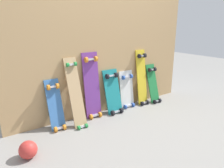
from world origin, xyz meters
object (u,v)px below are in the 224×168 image
(skateboard_teal, at_px, (113,94))
(skateboard_yellow, at_px, (142,80))
(rubber_ball, at_px, (28,150))
(skateboard_blue, at_px, (56,107))
(skateboard_natural, at_px, (76,96))
(skateboard_purple, at_px, (92,88))
(skateboard_white, at_px, (127,91))
(skateboard_green, at_px, (153,85))

(skateboard_teal, distance_m, skateboard_yellow, 0.57)
(skateboard_yellow, relative_size, rubber_ball, 5.27)
(skateboard_blue, bearing_deg, rubber_ball, -135.51)
(skateboard_teal, xyz_separation_m, rubber_ball, (-1.28, -0.43, -0.19))
(skateboard_natural, bearing_deg, skateboard_blue, 169.07)
(skateboard_blue, distance_m, skateboard_teal, 0.84)
(skateboard_purple, relative_size, skateboard_yellow, 1.03)
(skateboard_blue, distance_m, rubber_ball, 0.64)
(skateboard_natural, xyz_separation_m, skateboard_teal, (0.59, 0.05, -0.10))
(skateboard_blue, height_order, rubber_ball, skateboard_blue)
(skateboard_teal, height_order, skateboard_yellow, skateboard_yellow)
(skateboard_purple, bearing_deg, skateboard_white, 0.88)
(skateboard_natural, height_order, skateboard_purple, skateboard_purple)
(rubber_ball, bearing_deg, skateboard_white, 17.14)
(skateboard_green, bearing_deg, skateboard_natural, -178.32)
(skateboard_green, xyz_separation_m, rubber_ball, (-2.06, -0.42, -0.18))
(skateboard_blue, bearing_deg, skateboard_teal, 0.20)
(skateboard_teal, height_order, skateboard_white, skateboard_teal)
(skateboard_yellow, height_order, skateboard_green, skateboard_yellow)
(skateboard_blue, distance_m, skateboard_natural, 0.28)
(skateboard_purple, relative_size, skateboard_teal, 1.39)
(skateboard_purple, distance_m, skateboard_green, 1.10)
(skateboard_blue, xyz_separation_m, skateboard_purple, (0.53, 0.04, 0.14))
(skateboard_purple, relative_size, skateboard_green, 1.40)
(skateboard_teal, xyz_separation_m, skateboard_green, (0.78, -0.01, -0.01))
(skateboard_purple, relative_size, skateboard_white, 1.51)
(skateboard_blue, bearing_deg, skateboard_green, -0.27)
(skateboard_purple, distance_m, skateboard_white, 0.62)
(rubber_ball, bearing_deg, skateboard_blue, 44.49)
(skateboard_blue, distance_m, skateboard_purple, 0.55)
(skateboard_white, height_order, skateboard_green, skateboard_green)
(skateboard_natural, height_order, rubber_ball, skateboard_natural)
(skateboard_blue, bearing_deg, skateboard_yellow, 1.13)
(skateboard_blue, height_order, skateboard_natural, skateboard_natural)
(skateboard_natural, relative_size, skateboard_green, 1.36)
(skateboard_yellow, bearing_deg, rubber_ball, -166.00)
(skateboard_purple, xyz_separation_m, skateboard_green, (1.09, -0.05, -0.14))
(skateboard_purple, height_order, skateboard_teal, skateboard_purple)
(skateboard_yellow, bearing_deg, skateboard_purple, 179.02)
(skateboard_blue, bearing_deg, skateboard_purple, 4.62)
(skateboard_natural, height_order, skateboard_teal, skateboard_natural)
(skateboard_blue, height_order, skateboard_white, skateboard_blue)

